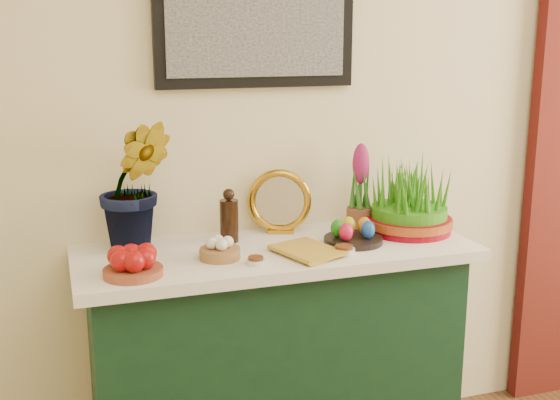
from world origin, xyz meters
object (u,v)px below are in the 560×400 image
object	(u,v)px
hyacinth_green	(135,165)
mirror	(280,202)
sideboard	(276,367)
wheatgrass_sabzeh	(410,202)
book	(287,255)

from	to	relation	value
hyacinth_green	mirror	bearing A→B (deg)	9.79
sideboard	mirror	bearing A→B (deg)	67.52
hyacinth_green	wheatgrass_sabzeh	distance (m)	1.02
mirror	wheatgrass_sabzeh	size ratio (longest dim) A/B	0.75
sideboard	wheatgrass_sabzeh	size ratio (longest dim) A/B	3.98
sideboard	wheatgrass_sabzeh	bearing A→B (deg)	2.52
hyacinth_green	sideboard	bearing A→B (deg)	-10.33
hyacinth_green	wheatgrass_sabzeh	bearing A→B (deg)	-1.44
mirror	sideboard	bearing A→B (deg)	-112.48
mirror	book	distance (m)	0.35
sideboard	mirror	distance (m)	0.61
hyacinth_green	wheatgrass_sabzeh	world-z (taller)	hyacinth_green
sideboard	hyacinth_green	size ratio (longest dim) A/B	2.16
sideboard	book	xyz separation A→B (m)	(-0.01, -0.15, 0.48)
mirror	book	bearing A→B (deg)	-103.81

